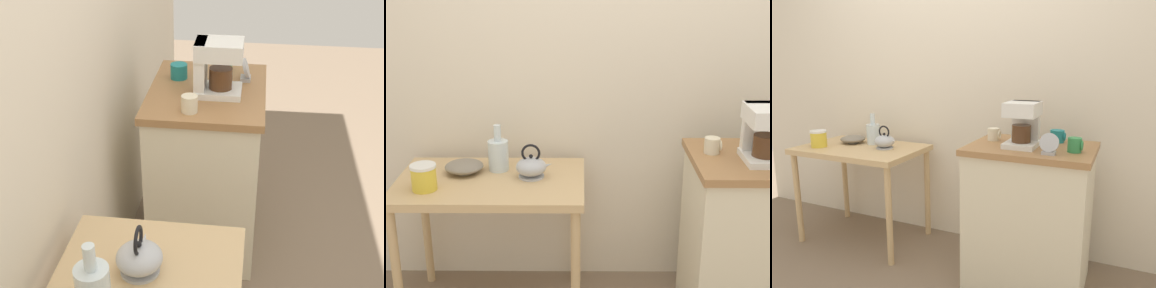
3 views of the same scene
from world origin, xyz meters
The scene contains 9 objects.
back_wall centered at (0.10, 0.48, 1.40)m, with size 4.40×0.10×2.80m, color beige.
kitchen_counter centered at (0.67, 0.00, 0.45)m, with size 0.72×0.56×0.89m.
teakettle centered at (-0.46, 0.10, 0.80)m, with size 0.18×0.15×0.17m.
glass_carafe_vase centered at (-0.63, 0.19, 0.83)m, with size 0.10×0.10×0.24m.
coffee_maker centered at (0.62, -0.03, 1.03)m, with size 0.18×0.22×0.26m.
mug_tall_green centered at (0.93, -0.07, 0.93)m, with size 0.08×0.07×0.08m.
mug_dark_teal centered at (0.79, 0.16, 0.93)m, with size 0.09×0.09×0.08m.
mug_small_cream centered at (0.42, 0.05, 0.93)m, with size 0.08×0.07×0.08m.
table_clock centered at (0.81, -0.18, 0.94)m, with size 0.10×0.05×0.12m.
Camera 1 is at (-1.72, -0.23, 1.95)m, focal length 50.28 mm.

